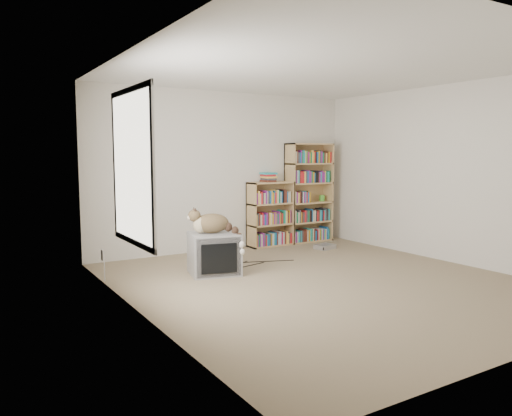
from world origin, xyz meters
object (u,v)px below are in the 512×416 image
bookcase_short (270,216)px  crt_tv (214,253)px  dvd_player (325,247)px  cat (216,226)px  bookcase_tall (308,195)px

bookcase_short → crt_tv: bearing=-143.0°
crt_tv → bookcase_short: bearing=50.8°
bookcase_short → dvd_player: bookcase_short is taller
dvd_player → crt_tv: bearing=-178.3°
cat → bookcase_tall: 2.79m
crt_tv → bookcase_short: 2.12m
crt_tv → bookcase_short: size_ratio=0.67×
crt_tv → cat: bearing=-50.9°
crt_tv → cat: 0.36m
cat → crt_tv: bearing=128.3°
bookcase_tall → dvd_player: size_ratio=5.38×
cat → bookcase_short: size_ratio=0.61×
cat → dvd_player: (2.27, 0.59, -0.58)m
crt_tv → bookcase_tall: bookcase_tall is taller
cat → dvd_player: 2.42m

